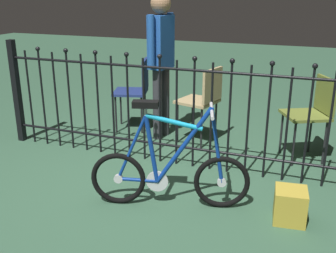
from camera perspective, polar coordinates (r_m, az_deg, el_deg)
name	(u,v)px	position (r m, az deg, el deg)	size (l,w,h in m)	color
ground_plane	(145,189)	(3.66, -3.29, -8.77)	(20.00, 20.00, 0.00)	#345941
iron_fence	(165,107)	(3.98, -0.42, 2.70)	(3.76, 0.07, 1.17)	black
bicycle	(169,171)	(3.27, 0.18, -6.36)	(1.25, 0.49, 0.89)	black
chair_tan	(203,97)	(4.54, 5.02, 4.16)	(0.49, 0.49, 0.88)	black
chair_navy	(137,87)	(5.01, -4.45, 5.61)	(0.50, 0.49, 0.88)	black
chair_olive	(313,110)	(4.34, 19.79, 2.27)	(0.55, 0.55, 0.86)	black
person_visitor	(161,54)	(4.64, -1.00, 10.19)	(0.23, 0.47, 1.65)	#2D2D33
display_crate	(290,205)	(3.28, 16.85, -10.61)	(0.24, 0.24, 0.26)	#B29933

